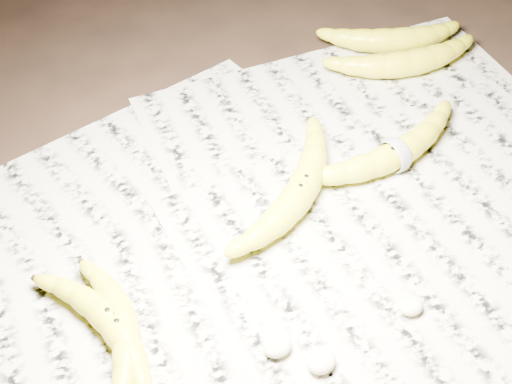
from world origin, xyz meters
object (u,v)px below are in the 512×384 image
banana_left_b (123,324)px  banana_taped (395,153)px  banana_upper_a (408,61)px  banana_center (301,189)px  banana_left_a (111,322)px  banana_upper_b (393,39)px

banana_left_b → banana_taped: banana_taped is taller
banana_left_b → banana_upper_a: bearing=-56.7°
banana_center → banana_taped: (0.14, -0.00, -0.00)m
banana_upper_a → banana_left_a: bearing=-144.6°
banana_upper_a → banana_upper_b: 0.06m
banana_left_a → banana_center: banana_center is taller
banana_upper_a → banana_upper_b: (0.02, 0.06, -0.00)m
banana_left_b → banana_upper_a: 0.59m
banana_upper_b → banana_center: bearing=-120.7°
banana_taped → banana_upper_b: size_ratio=1.20×
banana_left_a → banana_upper_a: 0.59m
banana_left_a → banana_taped: bearing=-93.3°
banana_left_a → banana_upper_a: bearing=-80.7°
banana_taped → banana_upper_a: (0.14, 0.15, 0.00)m
banana_center → banana_upper_a: (0.28, 0.15, -0.00)m
banana_left_a → banana_center: (0.28, 0.06, 0.00)m
banana_left_b → banana_left_a: bearing=62.9°
banana_left_b → banana_upper_b: banana_upper_b is taller
banana_taped → banana_left_a: bearing=-176.8°
banana_left_a → banana_left_b: 0.01m
banana_taped → banana_upper_a: bearing=42.7°
banana_center → banana_upper_a: bearing=-7.3°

